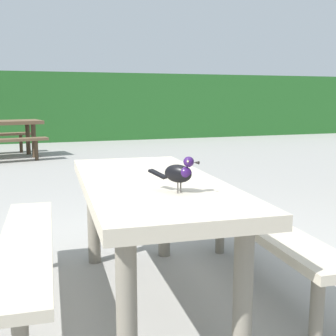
% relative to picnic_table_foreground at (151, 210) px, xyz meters
% --- Properties ---
extents(ground_plane, '(60.00, 60.00, 0.00)m').
position_rel_picnic_table_foreground_xyz_m(ground_plane, '(0.05, 0.15, -0.56)').
color(ground_plane, gray).
extents(hedge_wall, '(28.00, 2.04, 1.86)m').
position_rel_picnic_table_foreground_xyz_m(hedge_wall, '(0.05, 10.60, 0.38)').
color(hedge_wall, '#235B23').
rests_on(hedge_wall, ground).
extents(picnic_table_foreground, '(1.79, 1.85, 0.74)m').
position_rel_picnic_table_foreground_xyz_m(picnic_table_foreground, '(0.00, 0.00, 0.00)').
color(picnic_table_foreground, '#B2A893').
rests_on(picnic_table_foreground, ground).
extents(bird_grackle, '(0.20, 0.24, 0.18)m').
position_rel_picnic_table_foreground_xyz_m(bird_grackle, '(0.03, -0.39, 0.29)').
color(bird_grackle, black).
rests_on(bird_grackle, picnic_table_foreground).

